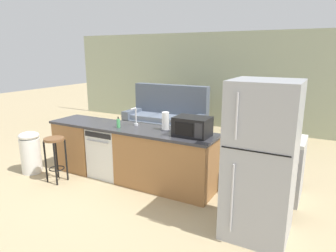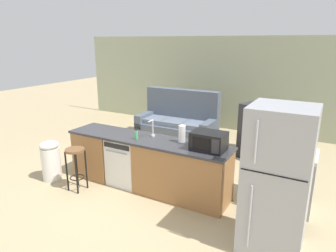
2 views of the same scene
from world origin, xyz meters
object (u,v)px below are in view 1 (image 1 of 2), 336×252
Objects in this scene: refrigerator at (261,161)px; armchair at (249,135)px; dishwasher at (110,151)px; microwave at (192,127)px; couch at (167,120)px; soap_bottle at (118,123)px; stove_range at (275,166)px; trash_bin at (31,152)px; paper_towel_roll at (165,121)px; bar_stool at (55,150)px; kettle at (292,130)px.

refrigerator is 1.49× the size of armchair.
microwave reaches higher than dishwasher.
couch is 1.68× the size of armchair.
soap_bottle is (-1.24, -0.11, -0.07)m from microwave.
armchair is (1.47, 2.56, -0.62)m from soap_bottle.
stove_range is at bearing -65.96° from armchair.
armchair is (3.05, 3.04, -0.03)m from trash_bin.
microwave is 0.25× the size of couch.
paper_towel_roll is 0.77m from soap_bottle.
refrigerator is at bearing -47.36° from couch.
soap_bottle reaches higher than stove_range.
refrigerator reaches higher than armchair.
soap_bottle is 3.01m from armchair.
armchair is at bearing 60.10° from soap_bottle.
refrigerator is at bearing 0.60° from trash_bin.
paper_towel_roll is 2.98m from couch.
refrigerator is at bearing 1.72° from bar_stool.
couch is at bearing 132.64° from refrigerator.
microwave reaches higher than stove_range.
kettle is 2.14m from armchair.
paper_towel_roll reaches higher than trash_bin.
paper_towel_roll is 2.50m from trash_bin.
stove_range is 1.74m from paper_towel_roll.
kettle is 0.17× the size of armchair.
kettle reaches higher than dishwasher.
armchair is at bearing 84.56° from microwave.
couch is (-3.14, 1.99, -0.59)m from kettle.
bar_stool is (-3.20, -1.19, 0.08)m from stove_range.
stove_range reaches higher than dishwasher.
microwave is at bearing -12.98° from paper_towel_roll.
dishwasher is 0.42× the size of couch.
kettle is at bearing 17.85° from paper_towel_roll.
dishwasher is at bearing -125.63° from armchair.
microwave is 1.77× the size of paper_towel_roll.
kettle reaches higher than trash_bin.
stove_range is (2.60, 0.55, 0.03)m from dishwasher.
microwave is 0.68× the size of bar_stool.
refrigerator reaches higher than soap_bottle.
stove_range is at bearing 20.46° from bar_stool.
couch is at bearing 74.15° from trash_bin.
stove_range is 3.19× the size of paper_towel_roll.
bar_stool is at bearing -163.10° from microwave.
trash_bin is at bearing -155.49° from dishwasher.
armchair reaches higher than stove_range.
kettle is 0.28× the size of bar_stool.
refrigerator is at bearing -90.01° from stove_range.
bar_stool is 3.89m from armchair.
bar_stool is (-3.37, -1.32, -0.45)m from kettle.
couch is (-0.65, 2.78, -0.58)m from soap_bottle.
stove_range is at bearing 15.32° from paper_towel_roll.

